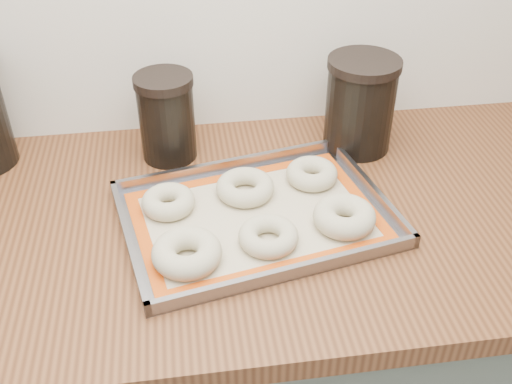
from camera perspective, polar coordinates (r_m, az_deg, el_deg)
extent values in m
cube|color=slate|center=(1.42, -4.93, -17.27)|extent=(3.00, 0.65, 0.86)
cube|color=brown|center=(1.09, -6.13, -3.11)|extent=(3.06, 0.68, 0.04)
cube|color=gray|center=(1.06, 0.00, -2.51)|extent=(0.52, 0.41, 0.00)
cube|color=gray|center=(1.18, -2.61, 2.57)|extent=(0.45, 0.10, 0.02)
cube|color=gray|center=(0.94, 3.29, -7.68)|extent=(0.45, 0.10, 0.02)
cube|color=gray|center=(1.02, -12.03, -4.58)|extent=(0.08, 0.33, 0.02)
cube|color=gray|center=(1.14, 10.76, 0.42)|extent=(0.08, 0.33, 0.02)
cube|color=#C6B793|center=(1.06, 0.00, -2.40)|extent=(0.47, 0.37, 0.00)
cube|color=#CB490D|center=(1.16, -2.22, 1.56)|extent=(0.42, 0.10, 0.00)
cube|color=#CB490D|center=(0.97, 2.68, -7.04)|extent=(0.42, 0.10, 0.00)
cube|color=#CB490D|center=(1.03, -10.55, -4.64)|extent=(0.07, 0.25, 0.00)
cube|color=#CB490D|center=(1.13, 9.55, -0.19)|extent=(0.07, 0.25, 0.00)
torus|color=#C3BA97|center=(0.97, -6.60, -5.78)|extent=(0.12, 0.12, 0.04)
torus|color=#C3BA97|center=(1.00, 1.19, -4.23)|extent=(0.11, 0.11, 0.03)
torus|color=#C3BA97|center=(1.04, 8.41, -2.33)|extent=(0.14, 0.14, 0.04)
torus|color=#C3BA97|center=(1.08, -8.35, -0.92)|extent=(0.10, 0.10, 0.03)
torus|color=#C3BA97|center=(1.10, -1.04, 0.46)|extent=(0.13, 0.13, 0.03)
torus|color=#C3BA97|center=(1.15, 5.34, 1.75)|extent=(0.11, 0.11, 0.03)
cylinder|color=black|center=(1.21, -8.47, 6.67)|extent=(0.11, 0.11, 0.16)
cylinder|color=black|center=(1.17, -8.85, 10.44)|extent=(0.11, 0.11, 0.02)
cylinder|color=black|center=(1.24, 9.83, 7.86)|extent=(0.14, 0.14, 0.18)
cylinder|color=black|center=(1.20, 10.32, 11.94)|extent=(0.14, 0.14, 0.02)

